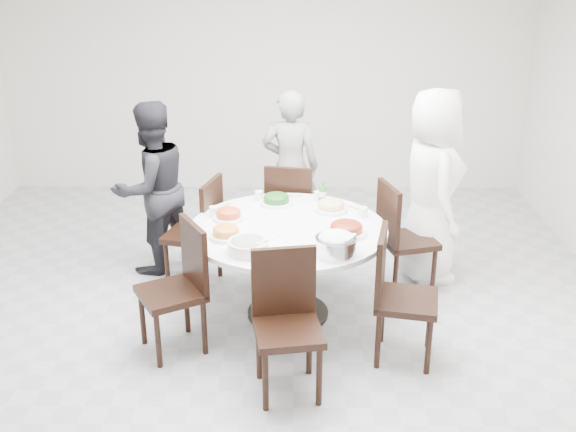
{
  "coord_description": "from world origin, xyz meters",
  "views": [
    {
      "loc": [
        0.33,
        -4.67,
        2.73
      ],
      "look_at": [
        0.29,
        0.05,
        0.82
      ],
      "focal_mm": 42.0,
      "sensor_mm": 36.0,
      "label": 1
    }
  ],
  "objects_px": {
    "chair_ne": "(408,238)",
    "chair_n": "(292,211)",
    "dining_table": "(288,272)",
    "chair_s": "(288,328)",
    "diner_right": "(431,187)",
    "diner_left": "(152,188)",
    "chair_se": "(407,298)",
    "chair_nw": "(192,232)",
    "rice_bowl": "(336,246)",
    "beverage_bottle": "(322,192)",
    "diner_middle": "(290,167)",
    "chair_sw": "(171,290)",
    "soup_bowl": "(248,247)"
  },
  "relations": [
    {
      "from": "chair_se",
      "to": "soup_bowl",
      "type": "xyz_separation_m",
      "value": [
        -1.09,
        0.14,
        0.32
      ]
    },
    {
      "from": "chair_sw",
      "to": "diner_middle",
      "type": "distance_m",
      "value": 2.16
    },
    {
      "from": "diner_left",
      "to": "chair_n",
      "type": "bearing_deg",
      "value": 145.38
    },
    {
      "from": "chair_s",
      "to": "chair_se",
      "type": "xyz_separation_m",
      "value": [
        0.81,
        0.4,
        0.0
      ]
    },
    {
      "from": "chair_s",
      "to": "diner_middle",
      "type": "distance_m",
      "value": 2.48
    },
    {
      "from": "chair_nw",
      "to": "chair_s",
      "type": "relative_size",
      "value": 1.0
    },
    {
      "from": "chair_se",
      "to": "beverage_bottle",
      "type": "bearing_deg",
      "value": 38.67
    },
    {
      "from": "beverage_bottle",
      "to": "soup_bowl",
      "type": "bearing_deg",
      "value": -120.38
    },
    {
      "from": "dining_table",
      "to": "chair_n",
      "type": "distance_m",
      "value": 1.03
    },
    {
      "from": "chair_ne",
      "to": "chair_se",
      "type": "xyz_separation_m",
      "value": [
        -0.17,
        -1.02,
        0.0
      ]
    },
    {
      "from": "dining_table",
      "to": "diner_left",
      "type": "bearing_deg",
      "value": 145.26
    },
    {
      "from": "chair_ne",
      "to": "chair_n",
      "type": "relative_size",
      "value": 1.0
    },
    {
      "from": "chair_sw",
      "to": "rice_bowl",
      "type": "relative_size",
      "value": 3.27
    },
    {
      "from": "chair_se",
      "to": "diner_middle",
      "type": "xyz_separation_m",
      "value": [
        -0.81,
        2.07,
        0.27
      ]
    },
    {
      "from": "chair_s",
      "to": "rice_bowl",
      "type": "height_order",
      "value": "chair_s"
    },
    {
      "from": "dining_table",
      "to": "chair_sw",
      "type": "relative_size",
      "value": 1.58
    },
    {
      "from": "soup_bowl",
      "to": "chair_nw",
      "type": "bearing_deg",
      "value": 118.88
    },
    {
      "from": "dining_table",
      "to": "rice_bowl",
      "type": "distance_m",
      "value": 0.73
    },
    {
      "from": "chair_se",
      "to": "beverage_bottle",
      "type": "distance_m",
      "value": 1.26
    },
    {
      "from": "beverage_bottle",
      "to": "dining_table",
      "type": "bearing_deg",
      "value": -119.7
    },
    {
      "from": "soup_bowl",
      "to": "beverage_bottle",
      "type": "xyz_separation_m",
      "value": [
        0.55,
        0.93,
        0.06
      ]
    },
    {
      "from": "chair_ne",
      "to": "chair_n",
      "type": "bearing_deg",
      "value": 43.33
    },
    {
      "from": "dining_table",
      "to": "diner_middle",
      "type": "distance_m",
      "value": 1.52
    },
    {
      "from": "dining_table",
      "to": "soup_bowl",
      "type": "bearing_deg",
      "value": -121.11
    },
    {
      "from": "chair_nw",
      "to": "diner_left",
      "type": "bearing_deg",
      "value": -112.72
    },
    {
      "from": "chair_s",
      "to": "chair_nw",
      "type": "bearing_deg",
      "value": 109.0
    },
    {
      "from": "chair_n",
      "to": "soup_bowl",
      "type": "height_order",
      "value": "chair_n"
    },
    {
      "from": "chair_se",
      "to": "rice_bowl",
      "type": "xyz_separation_m",
      "value": [
        -0.49,
        0.11,
        0.34
      ]
    },
    {
      "from": "chair_ne",
      "to": "diner_middle",
      "type": "distance_m",
      "value": 1.46
    },
    {
      "from": "chair_nw",
      "to": "diner_right",
      "type": "bearing_deg",
      "value": 109.28
    },
    {
      "from": "diner_left",
      "to": "diner_right",
      "type": "bearing_deg",
      "value": 132.9
    },
    {
      "from": "chair_n",
      "to": "chair_se",
      "type": "distance_m",
      "value": 1.79
    },
    {
      "from": "dining_table",
      "to": "diner_middle",
      "type": "relative_size",
      "value": 1.0
    },
    {
      "from": "rice_bowl",
      "to": "soup_bowl",
      "type": "bearing_deg",
      "value": 177.5
    },
    {
      "from": "chair_ne",
      "to": "diner_right",
      "type": "relative_size",
      "value": 0.57
    },
    {
      "from": "dining_table",
      "to": "chair_n",
      "type": "height_order",
      "value": "chair_n"
    },
    {
      "from": "chair_se",
      "to": "dining_table",
      "type": "bearing_deg",
      "value": 66.15
    },
    {
      "from": "diner_right",
      "to": "beverage_bottle",
      "type": "height_order",
      "value": "diner_right"
    },
    {
      "from": "chair_nw",
      "to": "beverage_bottle",
      "type": "bearing_deg",
      "value": 102.43
    },
    {
      "from": "chair_s",
      "to": "diner_right",
      "type": "bearing_deg",
      "value": 45.15
    },
    {
      "from": "chair_ne",
      "to": "chair_s",
      "type": "bearing_deg",
      "value": 130.34
    },
    {
      "from": "chair_n",
      "to": "rice_bowl",
      "type": "xyz_separation_m",
      "value": [
        0.3,
        -1.5,
        0.34
      ]
    },
    {
      "from": "dining_table",
      "to": "chair_s",
      "type": "height_order",
      "value": "chair_s"
    },
    {
      "from": "chair_ne",
      "to": "dining_table",
      "type": "bearing_deg",
      "value": 98.4
    },
    {
      "from": "chair_nw",
      "to": "chair_n",
      "type": "bearing_deg",
      "value": 134.99
    },
    {
      "from": "chair_n",
      "to": "chair_se",
      "type": "bearing_deg",
      "value": 127.19
    },
    {
      "from": "chair_sw",
      "to": "diner_left",
      "type": "height_order",
      "value": "diner_left"
    },
    {
      "from": "dining_table",
      "to": "diner_left",
      "type": "height_order",
      "value": "diner_left"
    },
    {
      "from": "diner_right",
      "to": "diner_left",
      "type": "xyz_separation_m",
      "value": [
        -2.39,
        0.14,
        -0.07
      ]
    },
    {
      "from": "diner_left",
      "to": "beverage_bottle",
      "type": "bearing_deg",
      "value": 123.2
    }
  ]
}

